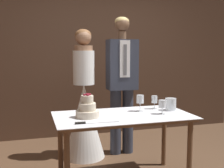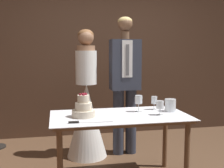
{
  "view_description": "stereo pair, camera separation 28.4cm",
  "coord_description": "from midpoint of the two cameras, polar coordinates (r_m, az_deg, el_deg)",
  "views": [
    {
      "loc": [
        -1.15,
        -2.72,
        1.43
      ],
      "look_at": [
        -0.22,
        0.47,
        1.03
      ],
      "focal_mm": 45.0,
      "sensor_mm": 36.0,
      "label": 1
    },
    {
      "loc": [
        -0.87,
        -2.79,
        1.43
      ],
      "look_at": [
        -0.22,
        0.47,
        1.03
      ],
      "focal_mm": 45.0,
      "sensor_mm": 36.0,
      "label": 2
    }
  ],
  "objects": [
    {
      "name": "wine_glass_near",
      "position": [
        3.3,
        6.19,
        -3.29
      ],
      "size": [
        0.07,
        0.07,
        0.16
      ],
      "color": "silver",
      "rests_on": "cake_table"
    },
    {
      "name": "tiered_cake",
      "position": [
        2.9,
        -7.82,
        -5.13
      ],
      "size": [
        0.24,
        0.24,
        0.25
      ],
      "color": "beige",
      "rests_on": "cake_table"
    },
    {
      "name": "groom",
      "position": [
        3.82,
        -0.1,
        0.85
      ],
      "size": [
        0.4,
        0.25,
        1.88
      ],
      "color": "#333847",
      "rests_on": "ground_plane"
    },
    {
      "name": "wine_glass_middle",
      "position": [
        3.16,
        3.19,
        -3.19
      ],
      "size": [
        0.08,
        0.08,
        0.19
      ],
      "color": "silver",
      "rests_on": "cake_table"
    },
    {
      "name": "bride",
      "position": [
        3.77,
        -7.83,
        -5.5
      ],
      "size": [
        0.54,
        0.54,
        1.7
      ],
      "color": "white",
      "rests_on": "ground_plane"
    },
    {
      "name": "wine_glass_far",
      "position": [
        3.05,
        7.56,
        -4.13
      ],
      "size": [
        0.08,
        0.08,
        0.15
      ],
      "color": "silver",
      "rests_on": "cake_table"
    },
    {
      "name": "cake_table",
      "position": [
        3.02,
        -0.47,
        -7.92
      ],
      "size": [
        1.46,
        0.77,
        0.75
      ],
      "color": "brown",
      "rests_on": "ground_plane"
    },
    {
      "name": "cake_knife",
      "position": [
        2.68,
        -7.85,
        -7.84
      ],
      "size": [
        0.42,
        0.04,
        0.02
      ],
      "rotation": [
        0.0,
        0.0,
        -0.05
      ],
      "color": "silver",
      "rests_on": "cake_table"
    },
    {
      "name": "wall_back",
      "position": [
        4.81,
        -4.1,
        6.3
      ],
      "size": [
        5.01,
        0.12,
        2.77
      ],
      "primitive_type": "cube",
      "color": "#513828",
      "rests_on": "ground_plane"
    },
    {
      "name": "hurricane_candle",
      "position": [
        3.26,
        9.4,
        -4.16
      ],
      "size": [
        0.12,
        0.12,
        0.14
      ],
      "color": "silver",
      "rests_on": "cake_table"
    }
  ]
}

